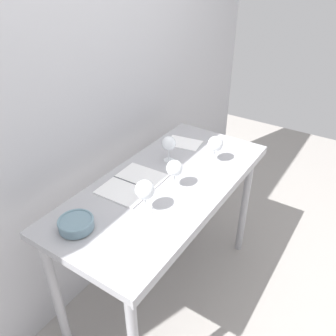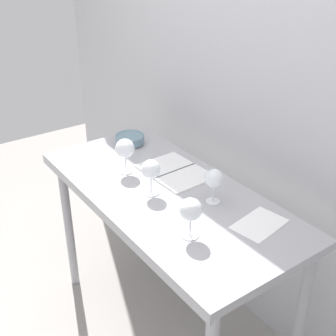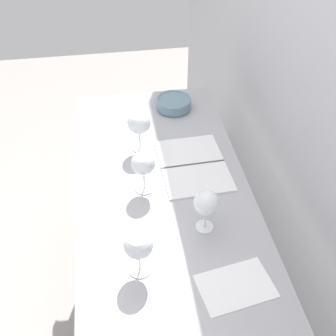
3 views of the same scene
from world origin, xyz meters
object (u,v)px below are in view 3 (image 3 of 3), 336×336
Objects in this scene: tasting_bowl at (174,103)px; wine_glass_far_right at (206,204)px; wine_glass_near_right at (138,246)px; tasting_sheet_upper at (236,286)px; wine_glass_near_left at (139,124)px; wine_glass_near_center at (143,164)px; open_notebook at (193,165)px.

wine_glass_far_right is at bearing -1.24° from tasting_bowl.
wine_glass_near_right reaches higher than wine_glass_far_right.
tasting_sheet_upper is (0.11, 0.28, -0.12)m from wine_glass_near_right.
wine_glass_near_left reaches higher than tasting_sheet_upper.
wine_glass_near_left is at bearing 173.89° from wine_glass_near_right.
wine_glass_near_center reaches higher than tasting_sheet_upper.
open_notebook is 0.56m from tasting_sheet_upper.
tasting_sheet_upper is (0.46, 0.22, -0.12)m from wine_glass_near_center.
wine_glass_near_right is at bearing -8.66° from wine_glass_near_center.
open_notebook is 2.21× the size of tasting_bowl.
tasting_sheet_upper is at bearing 9.85° from wine_glass_far_right.
wine_glass_near_right is (0.14, -0.24, 0.00)m from wine_glass_far_right.
wine_glass_near_center is at bearing 171.34° from wine_glass_near_right.
tasting_bowl reaches higher than tasting_sheet_upper.
tasting_sheet_upper is 1.37× the size of tasting_bowl.
open_notebook is (-0.32, 0.02, -0.11)m from wine_glass_far_right.
tasting_bowl is (-0.52, 0.20, -0.09)m from wine_glass_near_center.
wine_glass_near_left reaches higher than wine_glass_near_right.
tasting_bowl is (-0.74, 0.02, -0.08)m from wine_glass_far_right.
wine_glass_far_right is at bearing 39.32° from wine_glass_near_center.
wine_glass_far_right reaches higher than tasting_sheet_upper.
wine_glass_near_right is 1.03× the size of tasting_bowl.
wine_glass_near_right is 0.54m from open_notebook.
wine_glass_far_right is 0.96× the size of wine_glass_near_right.
wine_glass_near_right is at bearing -16.10° from tasting_bowl.
tasting_sheet_upper is at bearing -0.34° from open_notebook.
wine_glass_far_right is at bearing 20.31° from wine_glass_near_left.
tasting_bowl is at bearing 159.02° from wine_glass_near_center.
open_notebook reaches higher than tasting_sheet_upper.
wine_glass_near_left is 0.75m from tasting_sheet_upper.
wine_glass_near_center is at bearing -140.68° from wine_glass_far_right.
wine_glass_near_center is at bearing -2.30° from wine_glass_near_left.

